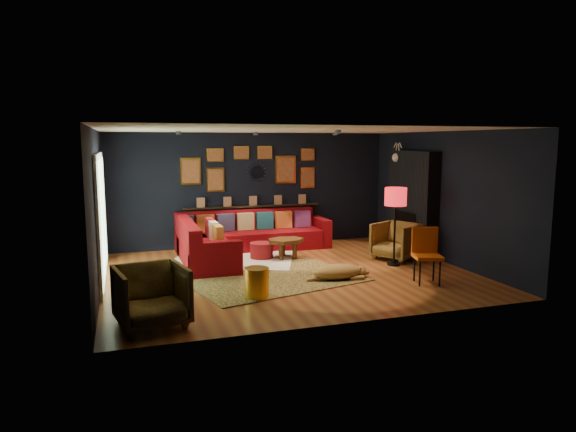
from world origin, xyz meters
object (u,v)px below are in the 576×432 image
object	(u,v)px
armchair_left	(151,293)
floor_lamp	(396,200)
dog	(338,269)
pouf	(262,250)
sectional	(235,240)
armchair_right	(397,239)
gold_stool	(257,283)
coffee_table	(286,243)
orange_chair	(426,250)

from	to	relation	value
armchair_left	floor_lamp	size ratio (longest dim) A/B	0.58
dog	floor_lamp	bearing A→B (deg)	29.55
pouf	floor_lamp	world-z (taller)	floor_lamp
sectional	dog	size ratio (longest dim) A/B	2.87
armchair_right	floor_lamp	xyz separation A→B (m)	(-0.31, -0.44, 0.86)
armchair_right	floor_lamp	size ratio (longest dim) A/B	0.55
pouf	gold_stool	bearing A→B (deg)	-106.57
gold_stool	armchair_right	bearing A→B (deg)	26.53
armchair_right	dog	size ratio (longest dim) A/B	0.70
coffee_table	floor_lamp	world-z (taller)	floor_lamp
gold_stool	floor_lamp	world-z (taller)	floor_lamp
pouf	armchair_left	xyz separation A→B (m)	(-2.37, -3.31, 0.26)
gold_stool	orange_chair	distance (m)	2.99
gold_stool	floor_lamp	bearing A→B (deg)	22.07
gold_stool	orange_chair	bearing A→B (deg)	-0.42
orange_chair	armchair_left	bearing A→B (deg)	-154.59
coffee_table	gold_stool	bearing A→B (deg)	-117.12
coffee_table	orange_chair	xyz separation A→B (m)	(1.74, -2.43, 0.21)
orange_chair	floor_lamp	bearing A→B (deg)	101.38
gold_stool	dog	world-z (taller)	gold_stool
armchair_left	armchair_right	world-z (taller)	armchair_left
coffee_table	armchair_left	distance (m)	4.25
gold_stool	dog	xyz separation A→B (m)	(1.60, 0.58, -0.03)
dog	orange_chair	bearing A→B (deg)	-18.36
coffee_table	gold_stool	world-z (taller)	gold_stool
armchair_right	armchair_left	bearing A→B (deg)	-91.42
sectional	armchair_left	bearing A→B (deg)	-116.64
gold_stool	floor_lamp	size ratio (longest dim) A/B	0.31
armchair_left	gold_stool	bearing A→B (deg)	13.47
sectional	gold_stool	world-z (taller)	sectional
sectional	gold_stool	distance (m)	3.13
armchair_right	orange_chair	xyz separation A→B (m)	(-0.42, -1.72, 0.14)
gold_stool	orange_chair	world-z (taller)	orange_chair
sectional	floor_lamp	world-z (taller)	floor_lamp
floor_lamp	dog	xyz separation A→B (m)	(-1.49, -0.67, -1.07)
pouf	coffee_table	bearing A→B (deg)	-16.88
orange_chair	dog	xyz separation A→B (m)	(-1.38, 0.60, -0.35)
armchair_left	dog	world-z (taller)	armchair_left
orange_chair	dog	bearing A→B (deg)	172.86
orange_chair	floor_lamp	size ratio (longest dim) A/B	0.62
armchair_right	orange_chair	distance (m)	1.77
sectional	gold_stool	size ratio (longest dim) A/B	7.15
armchair_right	coffee_table	bearing A→B (deg)	-135.89
gold_stool	floor_lamp	distance (m)	3.49
gold_stool	coffee_table	bearing A→B (deg)	62.88
pouf	floor_lamp	bearing A→B (deg)	-29.30
coffee_table	sectional	bearing A→B (deg)	142.45
pouf	gold_stool	size ratio (longest dim) A/B	0.99
floor_lamp	armchair_right	bearing A→B (deg)	55.35
orange_chair	coffee_table	bearing A→B (deg)	141.95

